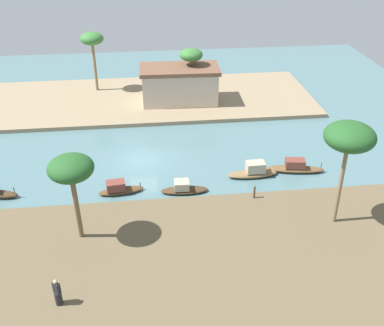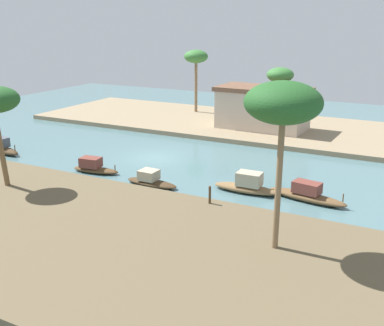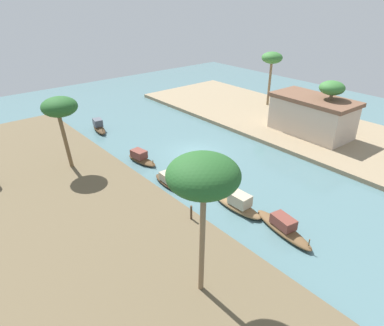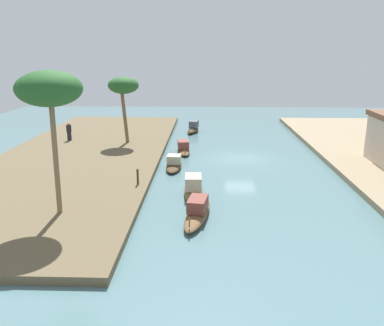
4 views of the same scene
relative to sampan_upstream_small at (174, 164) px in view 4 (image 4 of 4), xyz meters
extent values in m
plane|color=slate|center=(-3.05, 5.30, -0.34)|extent=(64.15, 64.15, 0.00)
cube|color=brown|center=(-3.05, -7.84, -0.14)|extent=(37.87, 13.23, 0.40)
ellipsoid|color=#47331E|center=(0.07, 0.00, -0.16)|extent=(3.60, 1.22, 0.37)
cube|color=tan|center=(-0.14, 0.00, 0.33)|extent=(1.13, 1.05, 0.62)
ellipsoid|color=brown|center=(5.71, 1.64, -0.11)|extent=(4.06, 1.27, 0.47)
cube|color=tan|center=(5.91, 1.64, 0.53)|extent=(1.48, 1.02, 0.81)
ellipsoid|color=brown|center=(-4.71, 0.48, -0.16)|extent=(3.48, 1.45, 0.37)
cube|color=brown|center=(-5.07, 0.43, 0.35)|extent=(1.47, 1.10, 0.66)
cylinder|color=brown|center=(-3.24, 0.67, 0.17)|extent=(0.07, 0.07, 0.36)
ellipsoid|color=#47331E|center=(-14.02, 1.00, -0.10)|extent=(3.58, 1.61, 0.50)
cube|color=#4C515B|center=(-14.40, 1.08, 0.51)|extent=(1.36, 1.08, 0.72)
cylinder|color=#47331E|center=(-12.52, 0.69, 0.35)|extent=(0.07, 0.07, 0.49)
ellipsoid|color=brown|center=(9.33, 1.97, -0.11)|extent=(4.83, 1.84, 0.46)
cube|color=brown|center=(9.28, 1.98, 0.45)|extent=(1.68, 1.15, 0.65)
cylinder|color=brown|center=(11.37, 1.62, 0.31)|extent=(0.07, 0.07, 0.48)
cylinder|color=#232328|center=(-7.78, -10.54, 0.47)|extent=(0.56, 0.56, 0.83)
cube|color=#232328|center=(-7.78, -10.54, 1.21)|extent=(0.46, 0.44, 0.66)
sphere|color=tan|center=(-7.78, -10.54, 1.65)|extent=(0.22, 0.22, 0.22)
cylinder|color=#4C3823|center=(4.98, -1.90, 0.55)|extent=(0.14, 0.14, 0.99)
cylinder|color=brown|center=(-7.13, -5.03, 2.39)|extent=(0.31, 0.64, 4.67)
ellipsoid|color=#235623|center=(-7.13, -5.03, 5.27)|extent=(2.76, 2.76, 1.52)
cylinder|color=#7F6647|center=(9.73, -5.18, 2.94)|extent=(0.26, 0.35, 5.76)
ellipsoid|color=#235623|center=(9.73, -5.18, 6.45)|extent=(3.18, 3.18, 1.75)
camera|label=1|loc=(-2.68, -28.67, 19.01)|focal=42.62mm
camera|label=2|loc=(15.14, -23.47, 9.64)|focal=44.04mm
camera|label=3|loc=(19.08, -13.57, 13.37)|focal=32.31mm
camera|label=4|loc=(28.85, 2.33, 8.14)|focal=37.30mm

